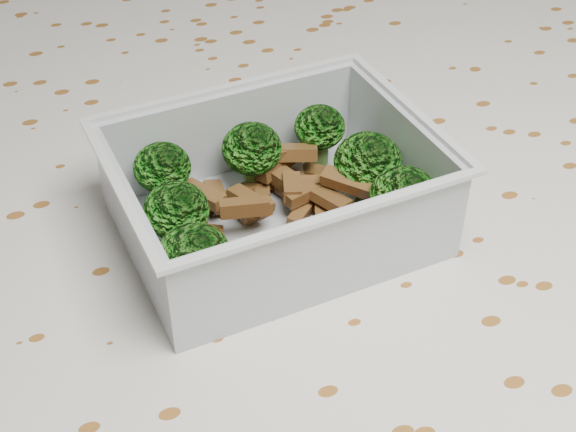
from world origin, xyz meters
name	(u,v)px	position (x,y,z in m)	size (l,w,h in m)	color
dining_table	(274,363)	(0.00, 0.00, 0.67)	(1.40, 0.90, 0.75)	brown
tablecloth	(273,303)	(0.00, 0.00, 0.72)	(1.46, 0.96, 0.19)	silver
lunch_container	(275,202)	(0.01, 0.01, 0.78)	(0.17, 0.14, 0.06)	silver
broccoli_florets	(278,185)	(0.01, 0.02, 0.78)	(0.14, 0.11, 0.04)	#608C3F
meat_pile	(276,190)	(0.01, 0.03, 0.77)	(0.10, 0.06, 0.03)	brown
sausage	(312,245)	(0.01, -0.02, 0.77)	(0.14, 0.02, 0.02)	#BB3A0E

